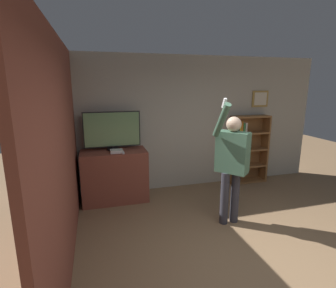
{
  "coord_description": "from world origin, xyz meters",
  "views": [
    {
      "loc": [
        -1.7,
        -2.11,
        2.14
      ],
      "look_at": [
        -0.58,
        1.87,
        1.19
      ],
      "focal_mm": 28.0,
      "sensor_mm": 36.0,
      "label": 1
    }
  ],
  "objects_px": {
    "person": "(232,160)",
    "bookshelf": "(245,149)",
    "game_console": "(117,151)",
    "television": "(112,130)"
  },
  "relations": [
    {
      "from": "game_console",
      "to": "person",
      "type": "height_order",
      "value": "person"
    },
    {
      "from": "television",
      "to": "bookshelf",
      "type": "distance_m",
      "value": 2.9
    },
    {
      "from": "game_console",
      "to": "television",
      "type": "bearing_deg",
      "value": 101.48
    },
    {
      "from": "television",
      "to": "game_console",
      "type": "distance_m",
      "value": 0.41
    },
    {
      "from": "game_console",
      "to": "bookshelf",
      "type": "bearing_deg",
      "value": 6.62
    },
    {
      "from": "bookshelf",
      "to": "game_console",
      "type": "bearing_deg",
      "value": -173.38
    },
    {
      "from": "person",
      "to": "bookshelf",
      "type": "bearing_deg",
      "value": 101.49
    },
    {
      "from": "bookshelf",
      "to": "person",
      "type": "bearing_deg",
      "value": -128.18
    },
    {
      "from": "television",
      "to": "game_console",
      "type": "relative_size",
      "value": 4.67
    },
    {
      "from": "person",
      "to": "game_console",
      "type": "bearing_deg",
      "value": -166.77
    }
  ]
}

